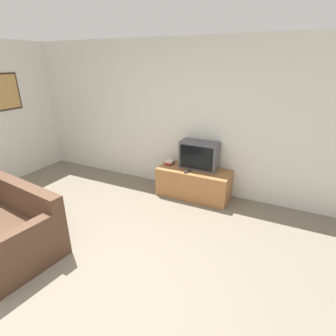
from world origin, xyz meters
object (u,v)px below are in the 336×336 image
at_px(television, 199,155).
at_px(book_stack, 170,162).
at_px(remote_on_stand, 187,172).
at_px(tv_stand, 194,183).

relative_size(television, book_stack, 2.90).
bearing_deg(remote_on_stand, tv_stand, 67.95).
height_order(television, book_stack, television).
xyz_separation_m(tv_stand, remote_on_stand, (-0.06, -0.16, 0.26)).
relative_size(tv_stand, television, 1.92).
height_order(tv_stand, book_stack, book_stack).
xyz_separation_m(television, book_stack, (-0.54, -0.03, -0.20)).
bearing_deg(remote_on_stand, television, 68.39).
bearing_deg(tv_stand, book_stack, 171.98).
distance_m(book_stack, remote_on_stand, 0.49).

